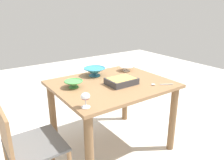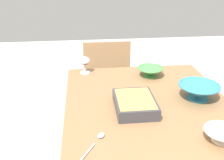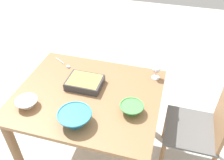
% 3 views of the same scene
% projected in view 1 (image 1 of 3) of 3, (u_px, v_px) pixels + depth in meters
% --- Properties ---
extents(ground_plane, '(8.00, 8.00, 0.00)m').
position_uv_depth(ground_plane, '(112.00, 146.00, 2.48)').
color(ground_plane, beige).
extents(dining_table, '(1.14, 0.94, 0.75)m').
position_uv_depth(dining_table, '(112.00, 95.00, 2.28)').
color(dining_table, olive).
rests_on(dining_table, ground_plane).
extents(chair, '(0.43, 0.46, 0.81)m').
position_uv_depth(chair, '(25.00, 146.00, 1.72)').
color(chair, '#595959').
rests_on(chair, ground_plane).
extents(wine_glass, '(0.07, 0.07, 0.12)m').
position_uv_depth(wine_glass, '(85.00, 97.00, 1.67)').
color(wine_glass, white).
rests_on(wine_glass, dining_table).
extents(casserole_dish, '(0.28, 0.21, 0.06)m').
position_uv_depth(casserole_dish, '(121.00, 81.00, 2.19)').
color(casserole_dish, '#38383D').
rests_on(casserole_dish, dining_table).
extents(mixing_bowl, '(0.18, 0.18, 0.07)m').
position_uv_depth(mixing_bowl, '(74.00, 84.00, 2.10)').
color(mixing_bowl, '#4C994C').
rests_on(mixing_bowl, dining_table).
extents(small_bowl, '(0.17, 0.17, 0.06)m').
position_uv_depth(small_bowl, '(126.00, 68.00, 2.62)').
color(small_bowl, white).
rests_on(small_bowl, dining_table).
extents(serving_bowl, '(0.24, 0.24, 0.09)m').
position_uv_depth(serving_bowl, '(95.00, 71.00, 2.44)').
color(serving_bowl, teal).
rests_on(serving_bowl, dining_table).
extents(serving_spoon, '(0.20, 0.13, 0.01)m').
position_uv_depth(serving_spoon, '(157.00, 84.00, 2.17)').
color(serving_spoon, silver).
rests_on(serving_spoon, dining_table).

